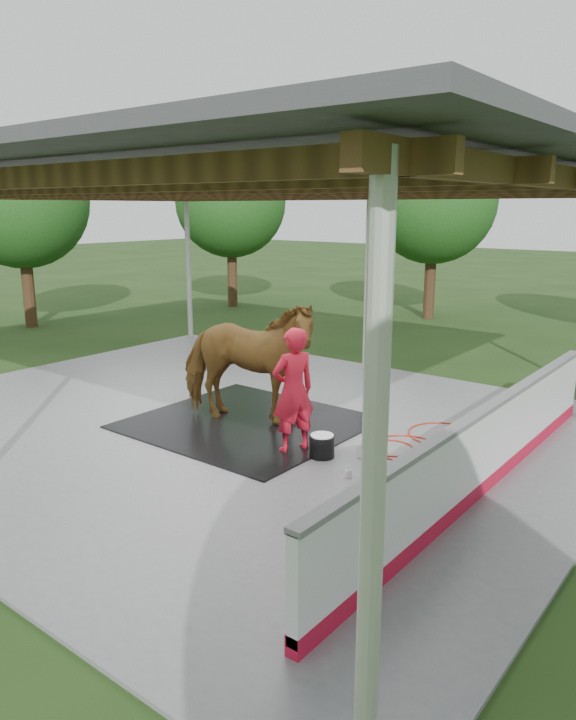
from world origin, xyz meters
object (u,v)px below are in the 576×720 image
Objects in this scene: horse at (246,362)px; handler at (293,390)px; dasher_board at (485,452)px; wash_bucket at (322,445)px.

handler is (1.37, -0.51, -0.13)m from horse.
handler is (-2.77, -0.37, 0.40)m from dasher_board.
dasher_board is 4.18m from horse.
dasher_board is at bearing 120.97° from handler.
dasher_board is at bearing -112.32° from horse.
horse is (-4.15, 0.14, 0.53)m from dasher_board.
dasher_board is 3.23× the size of horse.
horse is 1.32× the size of handler.
horse reaches higher than handler.
dasher_board is 2.35m from wash_bucket.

